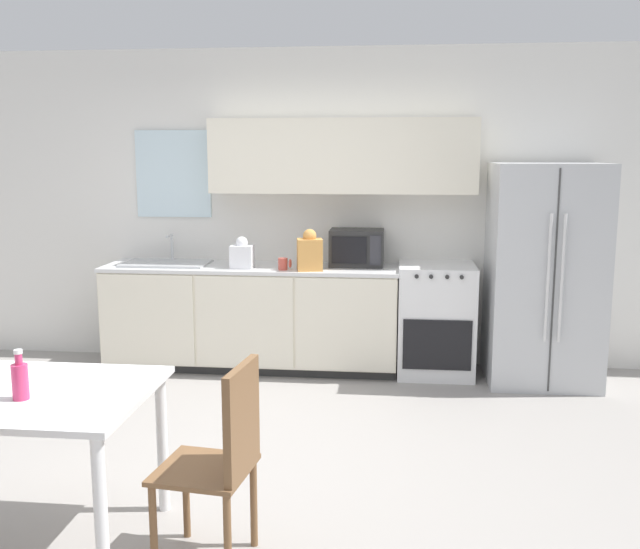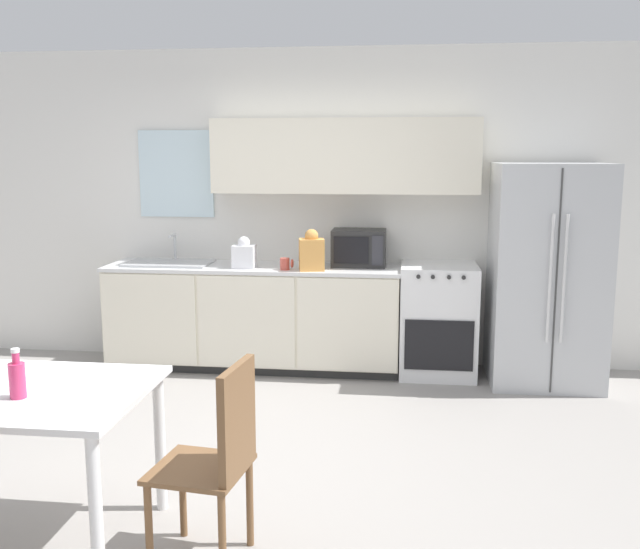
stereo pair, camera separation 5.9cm
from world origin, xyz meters
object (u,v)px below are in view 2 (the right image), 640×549
(refrigerator, at_px, (546,275))
(dining_chair_side, at_px, (220,450))
(coffee_mug, at_px, (286,264))
(oven_range, at_px, (438,320))
(drink_bottle, at_px, (17,378))
(microwave, at_px, (359,248))
(dining_table, at_px, (19,410))

(refrigerator, relative_size, dining_chair_side, 1.88)
(coffee_mug, height_order, dining_chair_side, coffee_mug)
(oven_range, xyz_separation_m, dining_chair_side, (-1.07, -2.94, 0.08))
(refrigerator, xyz_separation_m, drink_bottle, (-2.80, -2.90, -0.03))
(microwave, relative_size, coffee_mug, 4.18)
(refrigerator, bearing_deg, dining_chair_side, -123.72)
(coffee_mug, distance_m, drink_bottle, 2.90)
(coffee_mug, height_order, drink_bottle, coffee_mug)
(dining_chair_side, bearing_deg, coffee_mug, 10.91)
(refrigerator, xyz_separation_m, coffee_mug, (-2.08, -0.10, 0.06))
(oven_range, height_order, dining_chair_side, dining_chair_side)
(dining_table, xyz_separation_m, dining_chair_side, (0.96, -0.07, -0.12))
(microwave, height_order, drink_bottle, microwave)
(oven_range, distance_m, coffee_mug, 1.34)
(coffee_mug, bearing_deg, dining_chair_side, -86.46)
(dining_chair_side, xyz_separation_m, drink_bottle, (-0.90, -0.05, 0.31))
(microwave, distance_m, drink_bottle, 3.35)
(oven_range, xyz_separation_m, refrigerator, (0.84, -0.08, 0.41))
(dining_table, height_order, drink_bottle, drink_bottle)
(coffee_mug, bearing_deg, refrigerator, 2.67)
(refrigerator, xyz_separation_m, dining_chair_side, (-1.91, -2.86, -0.34))
(oven_range, bearing_deg, drink_bottle, -123.38)
(refrigerator, bearing_deg, microwave, 173.05)
(coffee_mug, relative_size, dining_chair_side, 0.11)
(refrigerator, relative_size, dining_table, 1.49)
(refrigerator, distance_m, dining_table, 4.01)
(microwave, xyz_separation_m, coffee_mug, (-0.58, -0.28, -0.10))
(refrigerator, bearing_deg, coffee_mug, -177.33)
(microwave, bearing_deg, dining_chair_side, -97.59)
(dining_table, bearing_deg, refrigerator, 44.21)
(oven_range, xyz_separation_m, microwave, (-0.67, 0.10, 0.58))
(coffee_mug, xyz_separation_m, dining_table, (-0.79, -2.70, -0.28))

